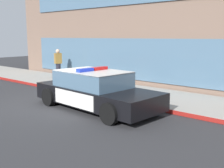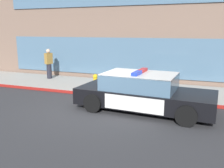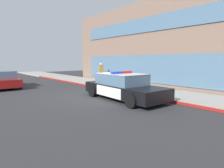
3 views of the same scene
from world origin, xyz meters
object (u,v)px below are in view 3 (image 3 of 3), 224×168
Objects in this scene: pedestrian_on_sidewalk at (101,72)px; fire_hydrant at (115,83)px; car_far_lane at (2,79)px; police_cruiser at (123,87)px.

fire_hydrant is at bearing 176.49° from pedestrian_on_sidewalk.
police_cruiser is at bearing -153.91° from car_far_lane.
pedestrian_on_sidewalk is at bearing -108.52° from car_far_lane.
pedestrian_on_sidewalk is at bearing 157.44° from fire_hydrant.
fire_hydrant is 3.92m from pedestrian_on_sidewalk.
car_far_lane is (-6.34, -5.91, 0.13)m from fire_hydrant.
pedestrian_on_sidewalk reaches higher than fire_hydrant.
pedestrian_on_sidewalk reaches higher than police_cruiser.
car_far_lane is at bearing 88.68° from pedestrian_on_sidewalk.
car_far_lane is at bearing -151.91° from police_cruiser.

